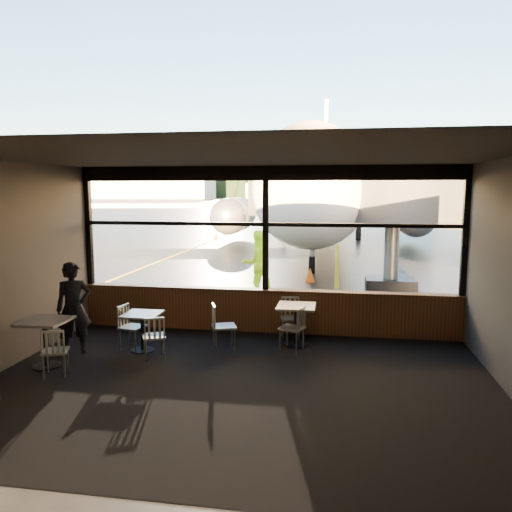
% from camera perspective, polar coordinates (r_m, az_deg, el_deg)
% --- Properties ---
extents(ground_plane, '(520.00, 520.00, 0.00)m').
position_cam_1_polar(ground_plane, '(130.30, 8.64, 6.04)').
color(ground_plane, black).
rests_on(ground_plane, ground).
extents(carpet_floor, '(8.00, 6.00, 0.01)m').
position_cam_1_polar(carpet_floor, '(7.98, -2.07, -14.49)').
color(carpet_floor, black).
rests_on(carpet_floor, ground).
extents(ceiling, '(8.00, 6.00, 0.04)m').
position_cam_1_polar(ceiling, '(7.42, -2.20, 11.38)').
color(ceiling, '#38332D').
rests_on(ceiling, ground).
extents(wall_back, '(8.00, 0.04, 3.50)m').
position_cam_1_polar(wall_back, '(4.67, -9.48, -8.06)').
color(wall_back, '#4F473F').
rests_on(wall_back, ground).
extents(window_sill, '(8.00, 0.28, 0.90)m').
position_cam_1_polar(window_sill, '(10.67, 1.09, -6.33)').
color(window_sill, brown).
rests_on(window_sill, ground).
extents(window_header, '(8.00, 0.18, 0.30)m').
position_cam_1_polar(window_header, '(10.36, 1.13, 9.43)').
color(window_header, black).
rests_on(window_header, ground).
extents(mullion_left, '(0.12, 0.12, 2.60)m').
position_cam_1_polar(mullion_left, '(11.62, -18.57, 3.16)').
color(mullion_left, black).
rests_on(mullion_left, ground).
extents(mullion_centre, '(0.12, 0.12, 2.60)m').
position_cam_1_polar(mullion_centre, '(10.39, 1.12, 3.08)').
color(mullion_centre, black).
rests_on(mullion_centre, ground).
extents(mullion_right, '(0.12, 0.12, 2.60)m').
position_cam_1_polar(mullion_right, '(10.58, 22.83, 2.58)').
color(mullion_right, black).
rests_on(mullion_right, ground).
extents(window_transom, '(8.00, 0.10, 0.08)m').
position_cam_1_polar(window_transom, '(10.38, 1.12, 3.63)').
color(window_transom, black).
rests_on(window_transom, ground).
extents(airliner, '(30.21, 36.14, 10.96)m').
position_cam_1_polar(airliner, '(30.25, 7.53, 12.10)').
color(airliner, white).
rests_on(airliner, ground_plane).
extents(jet_bridge, '(9.01, 11.01, 4.81)m').
position_cam_1_polar(jet_bridge, '(15.91, 17.02, 5.01)').
color(jet_bridge, '#272729').
rests_on(jet_bridge, ground_plane).
extents(cafe_table_near, '(0.73, 0.73, 0.80)m').
position_cam_1_polar(cafe_table_near, '(9.79, 4.60, -7.92)').
color(cafe_table_near, gray).
rests_on(cafe_table_near, carpet_floor).
extents(cafe_table_mid, '(0.66, 0.66, 0.73)m').
position_cam_1_polar(cafe_table_mid, '(9.68, -12.84, -8.49)').
color(cafe_table_mid, gray).
rests_on(cafe_table_mid, carpet_floor).
extents(cafe_table_left, '(0.75, 0.75, 0.83)m').
position_cam_1_polar(cafe_table_left, '(9.33, -22.86, -9.19)').
color(cafe_table_left, gray).
rests_on(cafe_table_left, carpet_floor).
extents(chair_near_e, '(0.59, 0.59, 0.86)m').
position_cam_1_polar(chair_near_e, '(9.46, 4.11, -8.27)').
color(chair_near_e, beige).
rests_on(chair_near_e, carpet_floor).
extents(chair_near_w, '(0.63, 0.63, 0.90)m').
position_cam_1_polar(chair_near_w, '(9.49, -3.67, -8.10)').
color(chair_near_w, '#B0AC9F').
rests_on(chair_near_w, carpet_floor).
extents(chair_near_n, '(0.53, 0.53, 0.85)m').
position_cam_1_polar(chair_near_n, '(10.22, 3.97, -7.12)').
color(chair_near_n, beige).
rests_on(chair_near_n, carpet_floor).
extents(chair_mid_s, '(0.59, 0.59, 0.81)m').
position_cam_1_polar(chair_mid_s, '(9.20, -11.61, -9.03)').
color(chair_mid_s, beige).
rests_on(chair_mid_s, carpet_floor).
extents(chair_mid_w, '(0.54, 0.54, 0.86)m').
position_cam_1_polar(chair_mid_w, '(9.77, -13.94, -7.96)').
color(chair_mid_w, '#B6B2A5').
rests_on(chair_mid_w, carpet_floor).
extents(chair_left_s, '(0.58, 0.58, 0.82)m').
position_cam_1_polar(chair_left_s, '(8.82, -21.94, -10.11)').
color(chair_left_s, beige).
rests_on(chair_left_s, carpet_floor).
extents(passenger, '(0.75, 0.70, 1.71)m').
position_cam_1_polar(passenger, '(9.76, -20.12, -5.64)').
color(passenger, black).
rests_on(passenger, carpet_floor).
extents(ground_crew, '(1.15, 1.08, 1.89)m').
position_cam_1_polar(ground_crew, '(14.22, 0.17, -0.83)').
color(ground_crew, '#BFF219').
rests_on(ground_crew, ground_plane).
extents(cone_nose, '(0.34, 0.34, 0.47)m').
position_cam_1_polar(cone_nose, '(16.61, 6.21, -2.16)').
color(cone_nose, '#FA5D07').
rests_on(cone_nose, ground_plane).
extents(cone_wing, '(0.32, 0.32, 0.44)m').
position_cam_1_polar(cone_wing, '(32.21, -4.63, 2.48)').
color(cone_wing, '#ED5607').
rests_on(cone_wing, ground_plane).
extents(hangar_left, '(45.00, 18.00, 11.00)m').
position_cam_1_polar(hangar_left, '(203.25, -11.46, 8.00)').
color(hangar_left, silver).
rests_on(hangar_left, ground_plane).
extents(hangar_mid, '(38.00, 15.00, 10.00)m').
position_cam_1_polar(hangar_mid, '(195.27, 8.89, 7.94)').
color(hangar_mid, silver).
rests_on(hangar_mid, ground_plane).
extents(hangar_right, '(50.00, 20.00, 12.00)m').
position_cam_1_polar(hangar_right, '(197.17, 26.75, 7.53)').
color(hangar_right, silver).
rests_on(hangar_right, ground_plane).
extents(fuel_tank_a, '(8.00, 8.00, 6.00)m').
position_cam_1_polar(fuel_tank_a, '(194.81, -0.06, 7.44)').
color(fuel_tank_a, silver).
rests_on(fuel_tank_a, ground_plane).
extents(fuel_tank_b, '(8.00, 8.00, 6.00)m').
position_cam_1_polar(fuel_tank_b, '(193.45, 2.89, 7.43)').
color(fuel_tank_b, silver).
rests_on(fuel_tank_b, ground_plane).
extents(fuel_tank_c, '(8.00, 8.00, 6.00)m').
position_cam_1_polar(fuel_tank_c, '(192.60, 5.87, 7.41)').
color(fuel_tank_c, silver).
rests_on(fuel_tank_c, ground_plane).
extents(treeline, '(360.00, 3.00, 12.00)m').
position_cam_1_polar(treeline, '(220.28, 8.95, 8.13)').
color(treeline, black).
rests_on(treeline, ground_plane).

